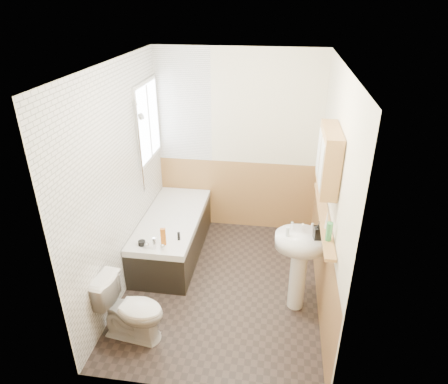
{
  "coord_description": "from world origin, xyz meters",
  "views": [
    {
      "loc": [
        0.56,
        -3.65,
        3.08
      ],
      "look_at": [
        0.0,
        0.15,
        1.15
      ],
      "focal_mm": 32.0,
      "sensor_mm": 36.0,
      "label": 1
    }
  ],
  "objects_px": {
    "pine_shelf": "(324,216)",
    "medicine_cabinet": "(329,159)",
    "bathtub": "(173,234)",
    "sink": "(300,256)",
    "toilet": "(131,309)"
  },
  "relations": [
    {
      "from": "bathtub",
      "to": "pine_shelf",
      "type": "xyz_separation_m",
      "value": [
        1.77,
        -0.68,
        0.81
      ]
    },
    {
      "from": "toilet",
      "to": "medicine_cabinet",
      "type": "distance_m",
      "value": 2.36
    },
    {
      "from": "toilet",
      "to": "medicine_cabinet",
      "type": "bearing_deg",
      "value": -60.13
    },
    {
      "from": "sink",
      "to": "medicine_cabinet",
      "type": "relative_size",
      "value": 1.62
    },
    {
      "from": "toilet",
      "to": "sink",
      "type": "distance_m",
      "value": 1.76
    },
    {
      "from": "sink",
      "to": "pine_shelf",
      "type": "relative_size",
      "value": 0.68
    },
    {
      "from": "toilet",
      "to": "sink",
      "type": "height_order",
      "value": "sink"
    },
    {
      "from": "sink",
      "to": "medicine_cabinet",
      "type": "distance_m",
      "value": 1.08
    },
    {
      "from": "pine_shelf",
      "to": "bathtub",
      "type": "bearing_deg",
      "value": 158.88
    },
    {
      "from": "toilet",
      "to": "pine_shelf",
      "type": "relative_size",
      "value": 0.45
    },
    {
      "from": "pine_shelf",
      "to": "medicine_cabinet",
      "type": "height_order",
      "value": "medicine_cabinet"
    },
    {
      "from": "pine_shelf",
      "to": "toilet",
      "type": "bearing_deg",
      "value": -157.28
    },
    {
      "from": "bathtub",
      "to": "sink",
      "type": "relative_size",
      "value": 1.58
    },
    {
      "from": "sink",
      "to": "medicine_cabinet",
      "type": "bearing_deg",
      "value": 18.92
    },
    {
      "from": "pine_shelf",
      "to": "medicine_cabinet",
      "type": "bearing_deg",
      "value": -124.03
    }
  ]
}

